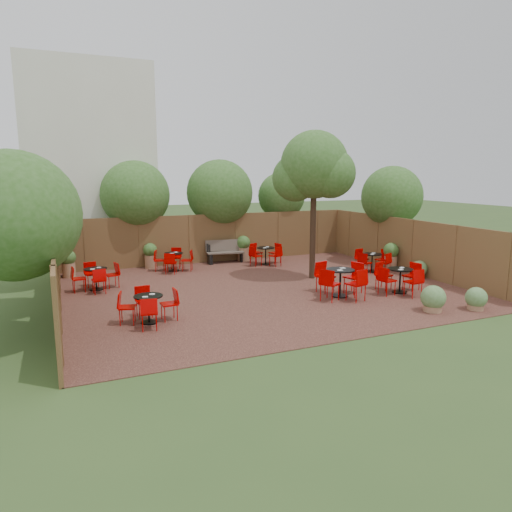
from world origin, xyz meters
name	(u,v)px	position (x,y,z in m)	size (l,w,h in m)	color
ground	(262,289)	(0.00, 0.00, 0.00)	(80.00, 80.00, 0.00)	#354F23
courtyard_paving	(262,289)	(0.00, 0.00, 0.01)	(12.00, 10.00, 0.02)	#321B14
fence_back	(214,238)	(0.00, 5.00, 1.00)	(12.00, 0.08, 2.00)	#4E331D
fence_left	(57,275)	(-6.00, 0.00, 1.00)	(0.08, 10.00, 2.00)	#4E331D
fence_right	(412,247)	(6.00, 0.00, 1.00)	(0.08, 10.00, 2.00)	#4E331D
neighbour_building	(89,165)	(-4.50, 8.00, 4.00)	(5.00, 4.00, 8.00)	silver
overhang_foliage	(181,199)	(-1.88, 2.78, 2.76)	(15.87, 10.90, 2.79)	#30591D
courtyard_tree	(314,170)	(2.22, 0.71, 3.78)	(2.54, 2.44, 5.08)	black
park_bench_left	(226,251)	(0.38, 4.62, 0.48)	(1.48, 0.64, 0.89)	brown
park_bench_right	(224,251)	(0.33, 4.63, 0.50)	(1.54, 0.60, 0.93)	brown
bistro_tables	(271,273)	(0.41, 0.27, 0.45)	(11.16, 7.44, 0.96)	black
planters	(225,254)	(-0.02, 3.51, 0.57)	(11.85, 4.55, 1.06)	#966A4B
low_shrubs	(440,289)	(4.25, -3.20, 0.34)	(3.12, 4.20, 0.71)	#966A4B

